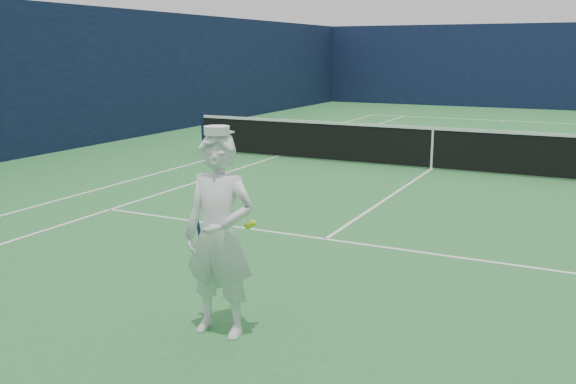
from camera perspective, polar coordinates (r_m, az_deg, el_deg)
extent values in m
plane|color=#2C7536|center=(15.50, 12.61, 1.98)|extent=(80.00, 80.00, 0.00)
cube|color=white|center=(27.10, 18.67, 6.02)|extent=(11.03, 0.06, 0.01)
cube|color=white|center=(17.58, -5.03, 3.46)|extent=(0.06, 23.83, 0.01)
cube|color=white|center=(16.92, -1.05, 3.16)|extent=(0.06, 23.77, 0.01)
cube|color=white|center=(21.71, 16.67, 4.70)|extent=(8.23, 0.06, 0.01)
cube|color=white|center=(9.56, 3.36, -4.21)|extent=(8.23, 0.06, 0.01)
cube|color=white|center=(15.50, 12.61, 1.99)|extent=(0.06, 12.80, 0.01)
cube|color=white|center=(26.95, 18.62, 6.00)|extent=(0.06, 0.30, 0.01)
cube|color=#0E1634|center=(33.04, 20.40, 10.43)|extent=(20.12, 0.12, 4.00)
cube|color=#0D1633|center=(20.10, -16.40, 9.86)|extent=(0.12, 36.12, 4.00)
cylinder|color=#141E4C|center=(17.99, -7.56, 5.32)|extent=(0.09, 0.09, 1.07)
cube|color=black|center=(15.42, 12.70, 3.81)|extent=(12.79, 0.02, 0.92)
cube|color=white|center=(15.36, 12.78, 5.54)|extent=(12.79, 0.04, 0.07)
cube|color=white|center=(15.43, 12.69, 3.70)|extent=(0.05, 0.03, 0.94)
imported|color=white|center=(6.22, -6.13, -3.90)|extent=(0.75, 0.52, 2.00)
cylinder|color=white|center=(6.01, -6.35, 5.47)|extent=(0.24, 0.24, 0.08)
cube|color=white|center=(6.13, -5.75, 5.33)|extent=(0.19, 0.11, 0.02)
cylinder|color=navy|center=(6.41, -7.98, -3.08)|extent=(0.04, 0.09, 0.22)
cube|color=#1C2398|center=(6.50, -7.64, -4.49)|extent=(0.02, 0.02, 0.14)
torus|color=#1C2398|center=(6.62, -7.35, -6.04)|extent=(0.30, 0.12, 0.29)
cube|color=beige|center=(6.62, -7.35, -6.04)|extent=(0.22, 0.02, 0.30)
sphere|color=#D8F51B|center=(6.16, -3.58, -3.05)|extent=(0.07, 0.07, 0.07)
sphere|color=#D8F51B|center=(6.15, -3.12, -2.78)|extent=(0.07, 0.07, 0.07)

